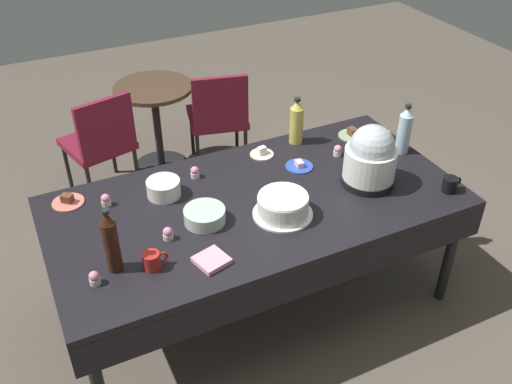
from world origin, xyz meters
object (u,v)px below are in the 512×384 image
at_px(coffee_mug_navy, 381,153).
at_px(cupcake_cocoa, 95,278).
at_px(soda_bottle_cola, 111,242).
at_px(maroon_chair_right, 218,114).
at_px(slow_cooker, 370,158).
at_px(coffee_mug_red, 152,261).
at_px(soda_bottle_ginger_ale, 297,122).
at_px(coffee_mug_black, 450,184).
at_px(maroon_chair_left, 101,140).
at_px(glass_salad_bowl, 205,216).
at_px(frosted_layer_cake, 283,206).
at_px(dessert_plate_coral, 68,201).
at_px(soda_bottle_water, 404,130).
at_px(cupcake_mint, 338,151).
at_px(cupcake_berry, 195,172).
at_px(cupcake_rose, 106,200).
at_px(round_cafe_table, 156,112).
at_px(cupcake_vanilla, 168,234).
at_px(potluck_table, 256,209).
at_px(ceramic_snack_bowl, 164,188).
at_px(dessert_plate_cream, 262,153).
at_px(dessert_plate_cobalt, 299,166).
at_px(dessert_plate_sage, 352,134).

bearing_deg(coffee_mug_navy, cupcake_cocoa, -169.95).
distance_m(soda_bottle_cola, maroon_chair_right, 2.09).
distance_m(slow_cooker, coffee_mug_red, 1.30).
relative_size(soda_bottle_ginger_ale, coffee_mug_black, 2.52).
bearing_deg(maroon_chair_left, glass_salad_bowl, -81.90).
relative_size(frosted_layer_cake, coffee_mug_red, 2.59).
relative_size(coffee_mug_black, maroon_chair_right, 0.14).
xyz_separation_m(dessert_plate_coral, soda_bottle_water, (1.92, -0.34, 0.13)).
xyz_separation_m(dessert_plate_coral, maroon_chair_right, (1.29, 1.06, -0.27)).
xyz_separation_m(cupcake_mint, coffee_mug_navy, (0.21, -0.14, 0.01)).
bearing_deg(cupcake_berry, maroon_chair_left, 105.76).
xyz_separation_m(glass_salad_bowl, coffee_mug_black, (1.30, -0.33, 0.01)).
bearing_deg(coffee_mug_navy, cupcake_berry, 164.41).
relative_size(cupcake_rose, round_cafe_table, 0.09).
relative_size(coffee_mug_red, maroon_chair_right, 0.14).
bearing_deg(soda_bottle_cola, maroon_chair_right, 54.45).
relative_size(cupcake_vanilla, round_cafe_table, 0.09).
bearing_deg(cupcake_berry, round_cafe_table, 82.96).
height_order(cupcake_berry, cupcake_rose, same).
relative_size(potluck_table, cupcake_vanilla, 32.59).
bearing_deg(glass_salad_bowl, coffee_mug_black, -14.12).
bearing_deg(ceramic_snack_bowl, slow_cooker, -19.64).
relative_size(cupcake_cocoa, cupcake_berry, 1.00).
bearing_deg(dessert_plate_cream, coffee_mug_navy, -29.43).
relative_size(dessert_plate_cobalt, cupcake_mint, 2.39).
relative_size(glass_salad_bowl, dessert_plate_sage, 1.23).
xyz_separation_m(cupcake_vanilla, soda_bottle_water, (1.54, 0.17, 0.11)).
bearing_deg(cupcake_cocoa, maroon_chair_right, 53.03).
bearing_deg(dessert_plate_sage, dessert_plate_cobalt, -160.54).
bearing_deg(maroon_chair_right, soda_bottle_water, -65.89).
height_order(dessert_plate_sage, coffee_mug_navy, coffee_mug_navy).
height_order(frosted_layer_cake, dessert_plate_coral, frosted_layer_cake).
height_order(soda_bottle_water, round_cafe_table, soda_bottle_water).
xyz_separation_m(potluck_table, dessert_plate_coral, (-0.91, 0.41, 0.07)).
distance_m(potluck_table, cupcake_rose, 0.80).
relative_size(cupcake_cocoa, coffee_mug_black, 0.57).
distance_m(potluck_table, cupcake_berry, 0.42).
height_order(frosted_layer_cake, ceramic_snack_bowl, frosted_layer_cake).
xyz_separation_m(cupcake_mint, soda_bottle_water, (0.37, -0.13, 0.11)).
bearing_deg(cupcake_vanilla, cupcake_berry, 55.60).
height_order(slow_cooker, soda_bottle_ginger_ale, slow_cooker).
distance_m(glass_salad_bowl, round_cafe_table, 1.79).
height_order(slow_cooker, cupcake_cocoa, slow_cooker).
bearing_deg(maroon_chair_left, frosted_layer_cake, -70.06).
distance_m(slow_cooker, coffee_mug_black, 0.46).
bearing_deg(potluck_table, cupcake_rose, 157.75).
relative_size(ceramic_snack_bowl, dessert_plate_sage, 1.05).
relative_size(potluck_table, coffee_mug_black, 18.55).
height_order(cupcake_berry, maroon_chair_right, maroon_chair_right).
xyz_separation_m(dessert_plate_sage, soda_bottle_ginger_ale, (-0.36, 0.09, 0.12)).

